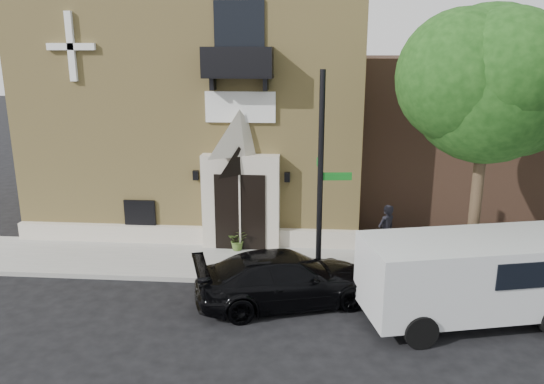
# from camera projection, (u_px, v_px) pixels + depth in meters

# --- Properties ---
(ground) EXTENTS (120.00, 120.00, 0.00)m
(ground) POSITION_uv_depth(u_px,v_px,m) (263.00, 285.00, 15.63)
(ground) COLOR black
(ground) RESTS_ON ground
(sidewalk) EXTENTS (42.00, 3.00, 0.15)m
(sidewalk) POSITION_uv_depth(u_px,v_px,m) (298.00, 264.00, 16.97)
(sidewalk) COLOR gray
(sidewalk) RESTS_ON ground
(church) EXTENTS (12.20, 11.01, 9.30)m
(church) POSITION_uv_depth(u_px,v_px,m) (210.00, 100.00, 22.28)
(church) COLOR tan
(church) RESTS_ON ground
(street_tree_left) EXTENTS (4.97, 4.38, 7.77)m
(street_tree_left) POSITION_uv_depth(u_px,v_px,m) (491.00, 83.00, 13.94)
(street_tree_left) COLOR #38281C
(street_tree_left) RESTS_ON sidewalk
(black_sedan) EXTENTS (5.35, 3.44, 1.44)m
(black_sedan) POSITION_uv_depth(u_px,v_px,m) (287.00, 279.00, 14.36)
(black_sedan) COLOR black
(black_sedan) RESTS_ON ground
(cargo_van) EXTENTS (5.76, 3.35, 2.21)m
(cargo_van) POSITION_uv_depth(u_px,v_px,m) (478.00, 275.00, 13.34)
(cargo_van) COLOR silver
(cargo_van) RESTS_ON ground
(street_sign) EXTENTS (0.99, 0.96, 6.07)m
(street_sign) POSITION_uv_depth(u_px,v_px,m) (321.00, 179.00, 14.87)
(street_sign) COLOR black
(street_sign) RESTS_ON sidewalk
(fire_hydrant) EXTENTS (0.46, 0.37, 0.81)m
(fire_hydrant) POSITION_uv_depth(u_px,v_px,m) (472.00, 272.00, 15.21)
(fire_hydrant) COLOR #B90D09
(fire_hydrant) RESTS_ON sidewalk
(dumpster) EXTENTS (1.81, 1.24, 1.09)m
(dumpster) POSITION_uv_depth(u_px,v_px,m) (543.00, 265.00, 15.33)
(dumpster) COLOR #0E3416
(dumpster) RESTS_ON sidewalk
(planter) EXTENTS (0.69, 0.61, 0.72)m
(planter) POSITION_uv_depth(u_px,v_px,m) (238.00, 240.00, 17.86)
(planter) COLOR #4C6A2A
(planter) RESTS_ON sidewalk
(pedestrian_near) EXTENTS (0.79, 0.76, 1.82)m
(pedestrian_near) POSITION_uv_depth(u_px,v_px,m) (386.00, 232.00, 16.96)
(pedestrian_near) COLOR black
(pedestrian_near) RESTS_ON sidewalk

